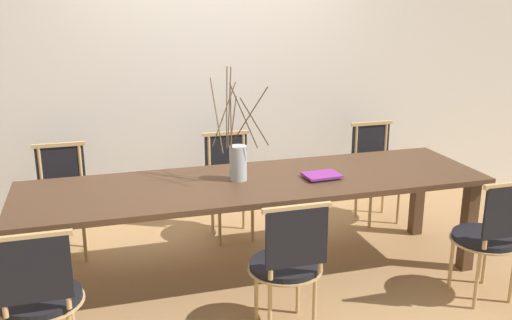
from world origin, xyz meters
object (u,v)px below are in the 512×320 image
Objects in this scene: chair_near_center at (491,234)px; book_stack at (322,176)px; chair_far_center at (376,168)px; dining_table at (256,191)px; vase_centerpiece at (238,160)px.

chair_near_center is 1.19m from book_stack.
chair_far_center reaches higher than book_stack.
chair_far_center is 1.27m from book_stack.
chair_near_center is at bearing -28.96° from dining_table.
vase_centerpiece is at bearing 158.79° from dining_table.
dining_table is 3.73× the size of chair_far_center.
chair_near_center and chair_far_center have the same top height.
chair_near_center is at bearing -36.63° from book_stack.
chair_near_center is 3.37× the size of book_stack.
vase_centerpiece reaches higher than book_stack.
dining_table is 0.26m from vase_centerpiece.
dining_table is 3.73× the size of chair_near_center.
vase_centerpiece is 0.61m from book_stack.
book_stack reaches higher than dining_table.
chair_far_center is 1.12× the size of vase_centerpiece.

